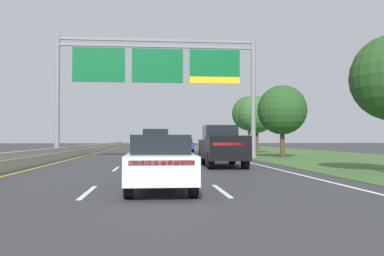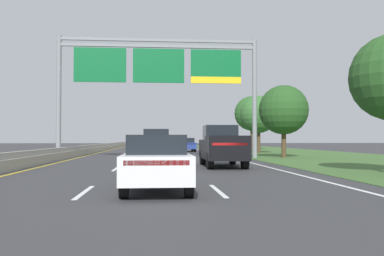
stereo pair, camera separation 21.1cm
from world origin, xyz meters
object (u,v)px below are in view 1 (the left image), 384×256
Objects in this scene: roadside_tree_distant at (249,114)px; overhead_sign_gantry at (158,72)px; car_blue_right_lane_sedan at (185,144)px; car_silver_centre_lane_suv at (155,144)px; roadside_tree_far at (257,115)px; car_white_centre_lane_sedan at (160,162)px; roadside_tree_mid at (282,110)px; pickup_truck_black at (222,146)px.

overhead_sign_gantry is at bearing -116.99° from roadside_tree_distant.
roadside_tree_distant reaches higher than car_blue_right_lane_sedan.
car_silver_centre_lane_suv is 31.32m from roadside_tree_distant.
car_silver_centre_lane_suv is at bearing -127.93° from roadside_tree_far.
overhead_sign_gantry is 17.96m from car_blue_right_lane_sedan.
car_white_centre_lane_sedan is (-0.18, -19.65, -5.69)m from overhead_sign_gantry.
roadside_tree_far is at bearing -37.82° from car_silver_centre_lane_suv.
car_white_centre_lane_sedan is at bearing -106.24° from roadside_tree_distant.
roadside_tree_mid is (6.35, -16.40, 2.89)m from car_blue_right_lane_sedan.
roadside_tree_mid is (9.69, 0.30, -2.80)m from overhead_sign_gantry.
car_silver_centre_lane_suv is 0.64× the size of roadside_tree_distant.
overhead_sign_gantry is at bearing 19.91° from pickup_truck_black.
car_silver_centre_lane_suv is 0.80× the size of roadside_tree_far.
roadside_tree_mid reaches higher than car_white_centre_lane_sedan.
roadside_tree_far reaches higher than car_blue_right_lane_sedan.
pickup_truck_black is 12.04m from roadside_tree_mid.
roadside_tree_distant reaches higher than roadside_tree_far.
roadside_tree_far reaches higher than pickup_truck_black.
car_silver_centre_lane_suv reaches higher than car_white_centre_lane_sedan.
car_silver_centre_lane_suv is 0.83× the size of roadside_tree_mid.
overhead_sign_gantry is 2.67× the size of roadside_tree_mid.
pickup_truck_black reaches higher than car_blue_right_lane_sedan.
roadside_tree_far is (10.46, 13.42, 2.86)m from car_silver_centre_lane_suv.
roadside_tree_distant reaches higher than car_white_centre_lane_sedan.
car_blue_right_lane_sedan is 0.75× the size of roadside_tree_far.
car_blue_right_lane_sedan is (0.05, 26.25, -0.26)m from pickup_truck_black.
car_white_centre_lane_sedan is (0.00, -16.93, -0.28)m from car_silver_centre_lane_suv.
overhead_sign_gantry reaches higher than roadside_tree_far.
roadside_tree_far is (10.46, 30.36, 3.14)m from car_white_centre_lane_sedan.
pickup_truck_black is 21.62m from roadside_tree_far.
roadside_tree_far reaches higher than car_white_centre_lane_sedan.
overhead_sign_gantry is at bearing 168.07° from car_blue_right_lane_sedan.
car_silver_centre_lane_suv is at bearing 27.83° from pickup_truck_black.
pickup_truck_black is at bearing -18.92° from car_white_centre_lane_sedan.
roadside_tree_distant is at bearing 63.01° from overhead_sign_gantry.
roadside_tree_mid is at bearing -26.29° from car_white_centre_lane_sedan.
overhead_sign_gantry is 28.60m from roadside_tree_distant.
car_blue_right_lane_sedan is 1.00× the size of car_white_centre_lane_sedan.
pickup_truck_black reaches higher than car_silver_centre_lane_suv.
roadside_tree_far is at bearing -18.14° from pickup_truck_black.
car_silver_centre_lane_suv is 17.26m from roadside_tree_far.
pickup_truck_black is at bearing -109.04° from roadside_tree_far.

